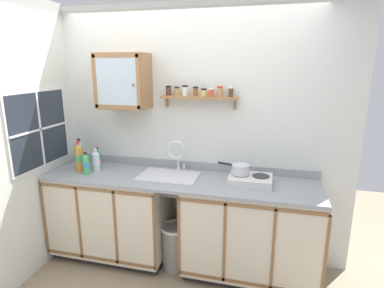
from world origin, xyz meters
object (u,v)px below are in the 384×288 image
(sink, at_px, (170,178))
(saucepan, at_px, (240,169))
(bottle_water_clear_4, at_px, (96,161))
(bottle_water_blue_2, at_px, (80,154))
(hot_plate_stove, at_px, (250,180))
(bottle_juice_amber_1, at_px, (79,157))
(trash_bin, at_px, (175,245))
(bottle_soda_green_3, at_px, (86,164))
(bottle_detergent_teal_0, at_px, (98,159))
(wall_cabinet, at_px, (123,81))

(sink, bearing_deg, saucepan, 1.54)
(bottle_water_clear_4, bearing_deg, bottle_water_blue_2, 163.38)
(bottle_water_blue_2, relative_size, bottle_water_clear_4, 1.32)
(saucepan, height_order, bottle_water_blue_2, bottle_water_blue_2)
(hot_plate_stove, height_order, bottle_juice_amber_1, bottle_juice_amber_1)
(sink, xyz_separation_m, hot_plate_stove, (0.78, -0.01, 0.06))
(sink, xyz_separation_m, trash_bin, (0.08, -0.09, -0.67))
(hot_plate_stove, xyz_separation_m, bottle_soda_green_3, (-1.60, -0.14, 0.07))
(hot_plate_stove, xyz_separation_m, saucepan, (-0.10, 0.02, 0.09))
(bottle_detergent_teal_0, xyz_separation_m, trash_bin, (0.90, -0.16, -0.79))
(saucepan, height_order, bottle_detergent_teal_0, bottle_detergent_teal_0)
(hot_plate_stove, height_order, wall_cabinet, wall_cabinet)
(bottle_detergent_teal_0, distance_m, wall_cabinet, 0.87)
(bottle_detergent_teal_0, distance_m, bottle_soda_green_3, 0.22)
(sink, height_order, bottle_detergent_teal_0, sink)
(bottle_detergent_teal_0, xyz_separation_m, bottle_juice_amber_1, (-0.11, -0.16, 0.05))
(saucepan, xyz_separation_m, bottle_soda_green_3, (-1.50, -0.17, -0.02))
(saucepan, bearing_deg, hot_plate_stove, -13.55)
(bottle_water_blue_2, distance_m, bottle_soda_green_3, 0.27)
(sink, distance_m, wall_cabinet, 1.07)
(saucepan, bearing_deg, trash_bin, -169.45)
(wall_cabinet, bearing_deg, trash_bin, -20.34)
(bottle_juice_amber_1, xyz_separation_m, bottle_soda_green_3, (0.11, -0.06, -0.04))
(saucepan, bearing_deg, bottle_water_clear_4, -178.11)
(saucepan, height_order, wall_cabinet, wall_cabinet)
(hot_plate_stove, xyz_separation_m, trash_bin, (-0.70, -0.09, -0.73))
(bottle_water_blue_2, bearing_deg, bottle_water_clear_4, -16.62)
(bottle_detergent_teal_0, xyz_separation_m, wall_cabinet, (0.32, 0.06, 0.81))
(bottle_water_blue_2, xyz_separation_m, wall_cabinet, (0.51, 0.08, 0.77))
(bottle_juice_amber_1, xyz_separation_m, bottle_water_blue_2, (-0.08, 0.13, -0.01))
(hot_plate_stove, distance_m, wall_cabinet, 1.56)
(sink, relative_size, wall_cabinet, 1.07)
(saucepan, relative_size, trash_bin, 0.68)
(hot_plate_stove, relative_size, bottle_juice_amber_1, 1.25)
(sink, relative_size, bottle_soda_green_3, 2.51)
(bottle_juice_amber_1, bearing_deg, bottle_water_blue_2, 121.28)
(bottle_juice_amber_1, height_order, bottle_soda_green_3, bottle_juice_amber_1)
(bottle_water_clear_4, bearing_deg, bottle_soda_green_3, -107.40)
(sink, height_order, trash_bin, sink)
(sink, xyz_separation_m, bottle_juice_amber_1, (-0.93, -0.09, 0.17))
(hot_plate_stove, relative_size, saucepan, 1.27)
(sink, relative_size, bottle_juice_amber_1, 1.84)
(saucepan, bearing_deg, bottle_water_blue_2, 179.33)
(saucepan, xyz_separation_m, bottle_water_clear_4, (-1.47, -0.05, -0.02))
(bottle_water_clear_4, height_order, trash_bin, bottle_water_clear_4)
(bottle_soda_green_3, bearing_deg, bottle_water_blue_2, 135.73)
(bottle_juice_amber_1, relative_size, bottle_soda_green_3, 1.37)
(sink, distance_m, saucepan, 0.70)
(sink, bearing_deg, bottle_water_blue_2, 177.84)
(bottle_detergent_teal_0, height_order, bottle_juice_amber_1, bottle_juice_amber_1)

